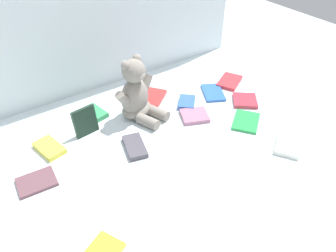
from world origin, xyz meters
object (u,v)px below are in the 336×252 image
(book_case_1, at_px, (213,93))
(book_case_5, at_px, (195,116))
(book_case_0, at_px, (153,97))
(book_case_8, at_px, (230,81))
(book_case_2, at_px, (37,183))
(book_case_3, at_px, (49,148))
(book_case_11, at_px, (135,146))
(book_case_13, at_px, (245,101))
(teddy_bear, at_px, (136,95))
(book_case_12, at_px, (92,114))
(book_case_4, at_px, (85,121))
(book_case_9, at_px, (246,121))
(book_case_6, at_px, (288,145))
(book_case_10, at_px, (187,102))

(book_case_1, relative_size, book_case_5, 1.31)
(book_case_0, height_order, book_case_8, same)
(book_case_2, bearing_deg, book_case_3, 151.54)
(book_case_8, bearing_deg, book_case_0, 47.67)
(book_case_11, bearing_deg, book_case_5, -159.85)
(book_case_0, relative_size, book_case_13, 1.27)
(teddy_bear, height_order, book_case_12, teddy_bear)
(book_case_3, distance_m, book_case_13, 0.83)
(book_case_4, distance_m, book_case_13, 0.69)
(book_case_3, distance_m, book_case_11, 0.31)
(book_case_4, bearing_deg, book_case_9, -35.73)
(book_case_1, height_order, book_case_4, book_case_4)
(book_case_0, relative_size, book_case_2, 1.12)
(book_case_5, bearing_deg, book_case_1, 140.42)
(teddy_bear, height_order, book_case_9, teddy_bear)
(book_case_4, relative_size, book_case_13, 1.05)
(book_case_9, bearing_deg, book_case_4, -155.29)
(book_case_8, bearing_deg, book_case_12, 50.21)
(teddy_bear, bearing_deg, book_case_11, -144.11)
(book_case_3, height_order, book_case_11, same)
(book_case_9, xyz_separation_m, book_case_13, (0.10, 0.11, 0.00))
(book_case_6, xyz_separation_m, book_case_8, (0.14, 0.46, -0.00))
(teddy_bear, bearing_deg, book_case_3, 159.76)
(book_case_1, distance_m, book_case_11, 0.49)
(book_case_9, height_order, book_case_11, book_case_11)
(book_case_11, height_order, book_case_12, same)
(book_case_10, bearing_deg, book_case_13, -168.17)
(book_case_8, bearing_deg, book_case_10, 66.88)
(book_case_0, height_order, book_case_10, book_case_10)
(book_case_2, distance_m, book_case_10, 0.68)
(book_case_10, bearing_deg, book_case_2, 50.04)
(book_case_2, relative_size, book_case_9, 0.89)
(teddy_bear, xyz_separation_m, book_case_11, (-0.11, -0.17, -0.09))
(teddy_bear, distance_m, book_case_6, 0.61)
(book_case_6, distance_m, book_case_8, 0.48)
(book_case_0, xyz_separation_m, book_case_12, (-0.27, 0.04, 0.00))
(book_case_8, xyz_separation_m, book_case_10, (-0.28, -0.03, 0.00))
(book_case_1, height_order, book_case_3, book_case_3)
(book_case_10, bearing_deg, book_case_8, -131.77)
(book_case_12, height_order, book_case_13, book_case_12)
(teddy_bear, relative_size, book_case_6, 2.02)
(book_case_6, bearing_deg, teddy_bear, 3.52)
(book_case_9, distance_m, book_case_11, 0.46)
(book_case_4, distance_m, book_case_11, 0.22)
(book_case_3, bearing_deg, book_case_10, 163.13)
(book_case_4, bearing_deg, book_case_0, 2.14)
(book_case_2, distance_m, book_case_12, 0.39)
(book_case_6, height_order, book_case_10, book_case_10)
(book_case_5, distance_m, book_case_11, 0.30)
(book_case_8, relative_size, book_case_13, 1.28)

